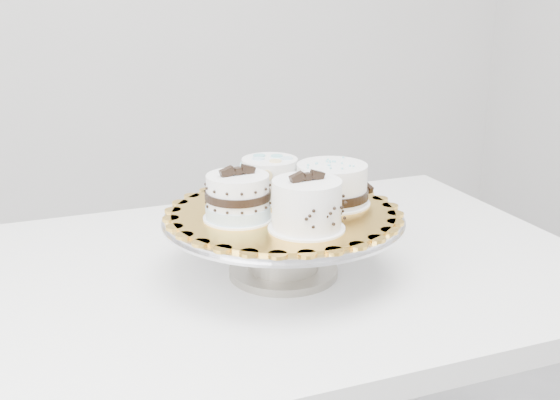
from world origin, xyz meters
name	(u,v)px	position (x,y,z in m)	size (l,w,h in m)	color
table	(258,316)	(0.08, 0.26, 0.66)	(1.12, 0.77, 0.75)	silver
cake_stand	(283,233)	(0.11, 0.22, 0.82)	(0.37, 0.37, 0.10)	gray
cake_board	(283,213)	(0.11, 0.22, 0.85)	(0.34, 0.34, 0.01)	gold
cake_swirl	(307,206)	(0.11, 0.13, 0.89)	(0.11, 0.11, 0.09)	white
cake_banded	(238,199)	(0.03, 0.21, 0.89)	(0.10, 0.10, 0.08)	white
cake_dots	(270,178)	(0.12, 0.28, 0.89)	(0.11, 0.11, 0.07)	white
cake_ribbon	(332,185)	(0.20, 0.22, 0.89)	(0.13, 0.13, 0.07)	white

